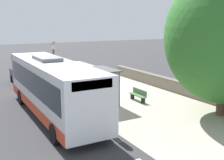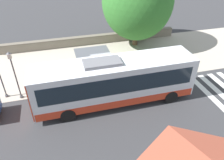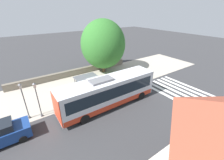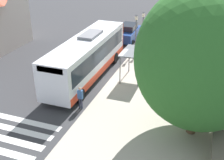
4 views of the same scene
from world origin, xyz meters
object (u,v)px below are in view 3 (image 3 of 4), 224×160
at_px(bench, 84,82).
at_px(street_lamp_near, 37,97).
at_px(pedestrian, 131,82).
at_px(shade_tree, 103,44).
at_px(bus_shelter, 86,79).
at_px(parked_car_behind_bus, 0,135).
at_px(street_lamp_far, 24,98).
at_px(bus, 108,91).

height_order(bench, street_lamp_near, street_lamp_near).
bearing_deg(pedestrian, shade_tree, 178.58).
bearing_deg(bus_shelter, parked_car_behind_bus, -70.01).
relative_size(shade_tree, parked_car_behind_bus, 2.01).
bearing_deg(bus_shelter, pedestrian, 67.79).
bearing_deg(parked_car_behind_bus, street_lamp_near, 117.42).
height_order(street_lamp_far, shade_tree, shade_tree).
bearing_deg(parked_car_behind_bus, bus_shelter, 109.99).
xyz_separation_m(shade_tree, parked_car_behind_bus, (8.51, -15.10, -3.88)).
bearing_deg(street_lamp_far, bus, 71.16).
distance_m(pedestrian, street_lamp_far, 12.74).
distance_m(bus_shelter, street_lamp_near, 6.12).
bearing_deg(bench, pedestrian, 45.57).
height_order(bus, street_lamp_far, street_lamp_far).
xyz_separation_m(street_lamp_near, parked_car_behind_bus, (1.77, -3.42, -1.41)).
distance_m(pedestrian, bench, 6.83).
distance_m(bus, shade_tree, 10.68).
distance_m(pedestrian, shade_tree, 8.35).
xyz_separation_m(bench, street_lamp_far, (3.67, -7.75, 1.89)).
distance_m(bus, street_lamp_near, 7.13).
bearing_deg(shade_tree, street_lamp_far, -63.74).
bearing_deg(shade_tree, street_lamp_near, -60.04).
bearing_deg(street_lamp_near, bus, 71.49).
height_order(bus, bus_shelter, bus).
bearing_deg(pedestrian, bench, -134.43).
distance_m(bus, pedestrian, 5.09).
relative_size(bus_shelter, shade_tree, 0.32).
distance_m(bus, parked_car_behind_bus, 10.21).
relative_size(street_lamp_far, shade_tree, 0.45).
bearing_deg(bench, street_lamp_far, -64.64).
bearing_deg(street_lamp_far, parked_car_behind_bus, -46.41).
height_order(bus, parked_car_behind_bus, bus).
bearing_deg(parked_car_behind_bus, pedestrian, 94.20).
bearing_deg(pedestrian, street_lamp_far, -94.97).
height_order(pedestrian, street_lamp_far, street_lamp_far).
relative_size(bus, bench, 6.69).
bearing_deg(street_lamp_far, pedestrian, 85.03).
distance_m(street_lamp_far, parked_car_behind_bus, 3.50).
xyz_separation_m(street_lamp_near, street_lamp_far, (-0.42, -1.11, 0.04)).
bearing_deg(shade_tree, parked_car_behind_bus, -60.60).
xyz_separation_m(pedestrian, street_lamp_near, (-0.68, -11.50, 1.37)).
bearing_deg(parked_car_behind_bus, shade_tree, 119.40).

